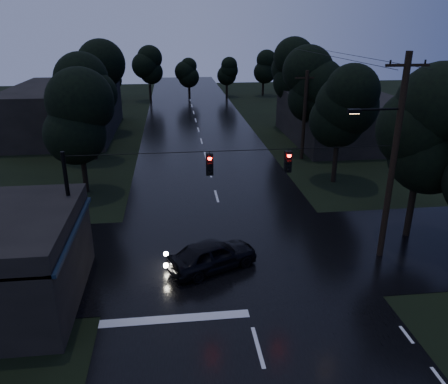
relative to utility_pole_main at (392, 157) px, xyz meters
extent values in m
cube|color=black|center=(-7.41, 19.00, -5.26)|extent=(12.00, 120.00, 0.02)
cube|color=black|center=(-7.41, 1.00, -5.26)|extent=(60.00, 9.00, 0.02)
cube|color=black|center=(-14.41, -2.00, -2.06)|extent=(0.30, 7.00, 0.15)
cylinder|color=black|center=(-14.61, -5.00, -3.76)|extent=(0.10, 0.10, 3.00)
cylinder|color=black|center=(-14.61, 1.00, -3.76)|extent=(0.10, 0.10, 3.00)
cube|color=#F8C963|center=(-14.46, -3.50, -2.76)|extent=(0.06, 1.60, 0.50)
cube|color=#F8C963|center=(-14.46, -0.80, -2.76)|extent=(0.06, 1.20, 0.50)
cube|color=black|center=(6.59, 23.00, -3.06)|extent=(10.00, 14.00, 4.40)
cube|color=black|center=(-21.41, 29.00, -2.76)|extent=(10.00, 16.00, 5.00)
cylinder|color=black|center=(0.09, 0.00, -0.26)|extent=(0.30, 0.30, 10.00)
cube|color=black|center=(0.09, 0.00, 4.14)|extent=(2.00, 0.12, 0.12)
cylinder|color=black|center=(-1.01, 0.00, 2.24)|extent=(2.20, 0.10, 0.10)
cube|color=black|center=(-2.11, 0.00, 2.19)|extent=(0.60, 0.25, 0.18)
cube|color=#FFB266|center=(-2.11, 0.00, 2.09)|extent=(0.45, 0.18, 0.03)
cylinder|color=black|center=(0.89, 17.00, -1.51)|extent=(0.30, 0.30, 7.50)
cube|color=black|center=(0.89, 17.00, 1.64)|extent=(2.00, 0.12, 0.12)
cylinder|color=black|center=(-14.91, 0.00, -2.26)|extent=(0.18, 0.18, 6.00)
cylinder|color=black|center=(-7.41, 0.00, 0.54)|extent=(15.00, 0.03, 0.03)
cube|color=black|center=(-8.61, 0.00, -0.06)|extent=(0.32, 0.25, 1.00)
sphere|color=#FF0C07|center=(-8.61, -0.15, -0.06)|extent=(0.18, 0.18, 0.18)
cube|color=black|center=(-5.01, 0.00, -0.06)|extent=(0.32, 0.25, 1.00)
sphere|color=#FF0C07|center=(-5.01, -0.15, -0.06)|extent=(0.18, 0.18, 0.18)
cylinder|color=black|center=(2.59, 2.00, -3.86)|extent=(0.36, 0.36, 2.80)
sphere|color=black|center=(2.59, 2.00, -0.46)|extent=(4.48, 4.48, 4.48)
sphere|color=black|center=(2.59, 2.00, 0.74)|extent=(4.48, 4.48, 4.48)
sphere|color=black|center=(2.59, 2.00, 1.94)|extent=(4.48, 4.48, 4.48)
cylinder|color=black|center=(-16.41, 11.00, -4.03)|extent=(0.36, 0.36, 2.45)
sphere|color=black|center=(-16.41, 11.00, -1.06)|extent=(3.92, 3.92, 3.92)
sphere|color=black|center=(-16.41, 11.00, -0.01)|extent=(3.92, 3.92, 3.92)
sphere|color=black|center=(-16.41, 11.00, 1.04)|extent=(3.92, 3.92, 3.92)
cylinder|color=black|center=(-17.01, 19.00, -3.95)|extent=(0.36, 0.36, 2.62)
sphere|color=black|center=(-17.01, 19.00, -0.76)|extent=(4.20, 4.20, 4.20)
sphere|color=black|center=(-17.01, 19.00, 0.37)|extent=(4.20, 4.20, 4.20)
sphere|color=black|center=(-17.01, 19.00, 1.49)|extent=(4.20, 4.20, 4.20)
cylinder|color=black|center=(-17.61, 29.00, -3.86)|extent=(0.36, 0.36, 2.80)
sphere|color=black|center=(-17.61, 29.00, -0.46)|extent=(4.48, 4.48, 4.48)
sphere|color=black|center=(-17.61, 29.00, 0.74)|extent=(4.48, 4.48, 4.48)
sphere|color=black|center=(-17.61, 29.00, 1.94)|extent=(4.48, 4.48, 4.48)
cylinder|color=black|center=(1.59, 11.00, -3.95)|extent=(0.36, 0.36, 2.62)
sphere|color=black|center=(1.59, 11.00, -0.76)|extent=(4.20, 4.20, 4.20)
sphere|color=black|center=(1.59, 11.00, 0.37)|extent=(4.20, 4.20, 4.20)
sphere|color=black|center=(1.59, 11.00, 1.49)|extent=(4.20, 4.20, 4.20)
cylinder|color=black|center=(2.19, 19.00, -3.86)|extent=(0.36, 0.36, 2.80)
sphere|color=black|center=(2.19, 19.00, -0.46)|extent=(4.48, 4.48, 4.48)
sphere|color=black|center=(2.19, 19.00, 0.74)|extent=(4.48, 4.48, 4.48)
sphere|color=black|center=(2.19, 19.00, 1.94)|extent=(4.48, 4.48, 4.48)
cylinder|color=black|center=(2.79, 29.00, -3.77)|extent=(0.36, 0.36, 2.97)
sphere|color=black|center=(2.79, 29.00, -0.16)|extent=(4.76, 4.76, 4.76)
sphere|color=black|center=(2.79, 29.00, 1.12)|extent=(4.76, 4.76, 4.76)
sphere|color=black|center=(2.79, 29.00, 2.39)|extent=(4.76, 4.76, 4.76)
imported|color=black|center=(-8.55, -0.30, -4.51)|extent=(4.74, 3.42, 1.50)
camera|label=1|loc=(-10.16, -18.61, 5.88)|focal=35.00mm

